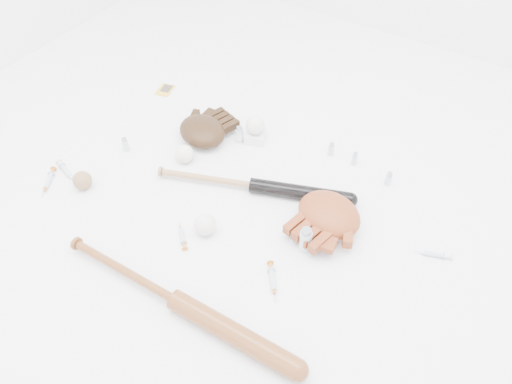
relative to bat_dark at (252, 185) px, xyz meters
The scene contains 23 objects.
bat_dark is the anchor object (origin of this frame).
bat_wood 0.56m from the bat_dark, 83.34° to the right, with size 0.92×0.07×0.07m, color brown, non-canonical shape.
glove_dark 0.37m from the bat_dark, 157.43° to the left, with size 0.26×0.26×0.09m, color black, non-canonical shape.
glove_tan 0.32m from the bat_dark, ahead, with size 0.29×0.29×0.10m, color maroon, non-canonical shape.
trading_card 0.78m from the bat_dark, 154.87° to the left, with size 0.07×0.09×0.01m, color gold.
pedestal 0.29m from the bat_dark, 119.82° to the left, with size 0.08×0.08×0.04m, color white.
baseball_on_pedestal 0.30m from the bat_dark, 119.82° to the left, with size 0.08×0.08×0.08m, color white.
baseball_left 0.32m from the bat_dark, behind, with size 0.08×0.08×0.08m, color white.
baseball_upper 0.34m from the bat_dark, 151.40° to the left, with size 0.08×0.08×0.08m, color white.
baseball_mid 0.26m from the bat_dark, 97.40° to the right, with size 0.08×0.08×0.08m, color white.
baseball_aged 0.66m from the bat_dark, 149.64° to the right, with size 0.07×0.07×0.07m, color olive.
syringe_0 0.80m from the bat_dark, 150.82° to the right, with size 0.17×0.03×0.02m, color #ADBCC6, non-canonical shape.
syringe_1 0.34m from the bat_dark, 105.39° to the right, with size 0.14×0.02×0.02m, color #ADBCC6, non-canonical shape.
syringe_2 0.12m from the bat_dark, 27.14° to the left, with size 0.16×0.03×0.02m, color #ADBCC6, non-canonical shape.
syringe_3 0.42m from the bat_dark, 48.53° to the right, with size 0.17×0.03×0.02m, color #ADBCC6, non-canonical shape.
syringe_4 0.70m from the bat_dark, ahead, with size 0.14×0.03×0.02m, color #ADBCC6, non-canonical shape.
syringe_5 0.75m from the bat_dark, 155.31° to the right, with size 0.17×0.03×0.02m, color #ADBCC6, non-canonical shape.
vial_0 0.38m from the bat_dark, 64.26° to the left, with size 0.02×0.02×0.06m, color silver.
vial_1 0.53m from the bat_dark, 35.70° to the left, with size 0.02×0.02×0.06m, color silver.
vial_2 0.29m from the bat_dark, 133.08° to the left, with size 0.03×0.03×0.08m, color silver.
vial_3 0.33m from the bat_dark, 24.43° to the right, with size 0.04×0.04×0.10m, color silver.
vial_4 0.58m from the bat_dark, behind, with size 0.03×0.03×0.06m, color silver.
vial_5 0.44m from the bat_dark, 51.80° to the left, with size 0.02×0.02×0.06m, color silver.
Camera 1 is at (0.71, -1.01, 1.42)m, focal length 35.00 mm.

